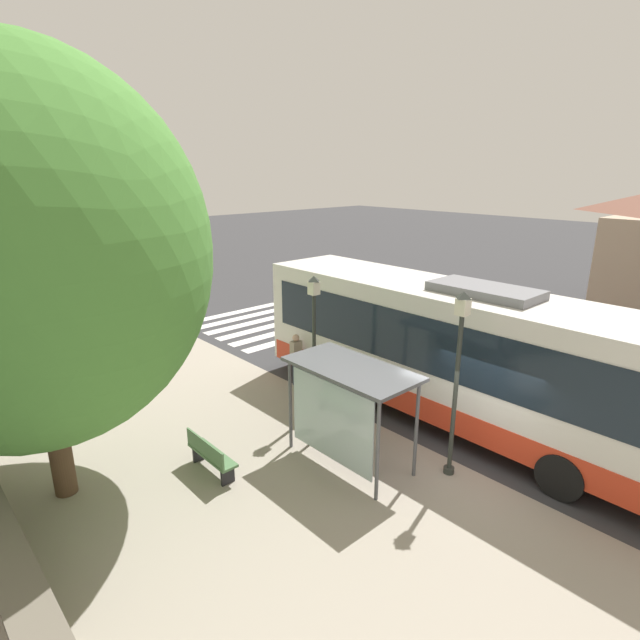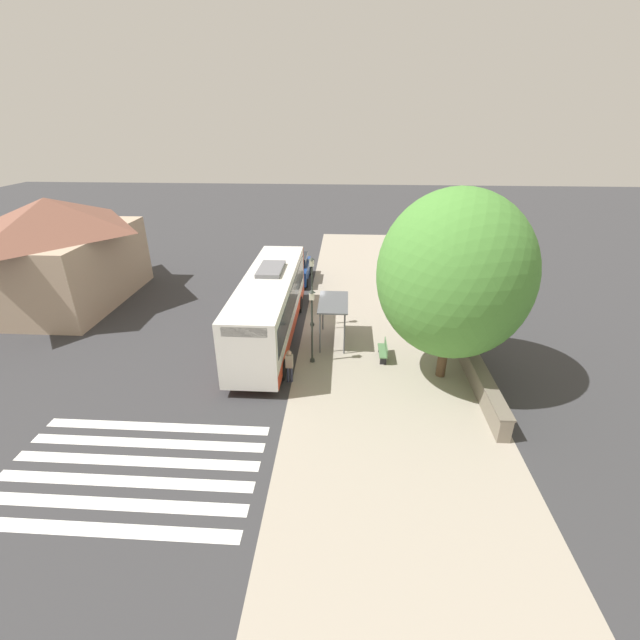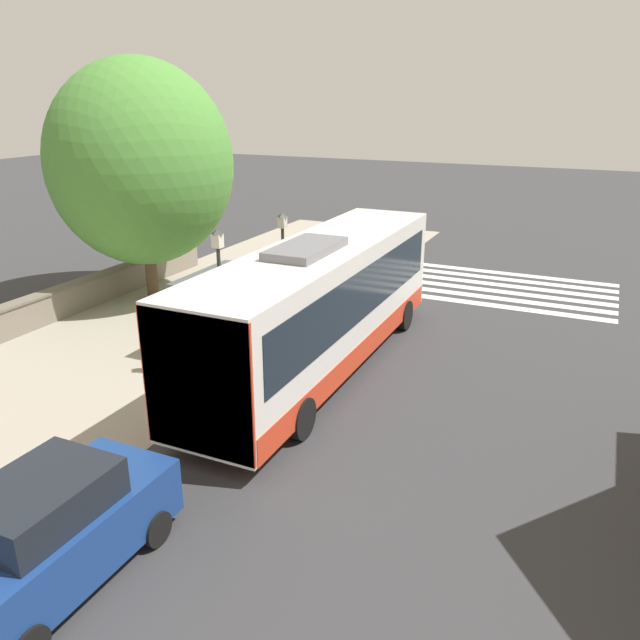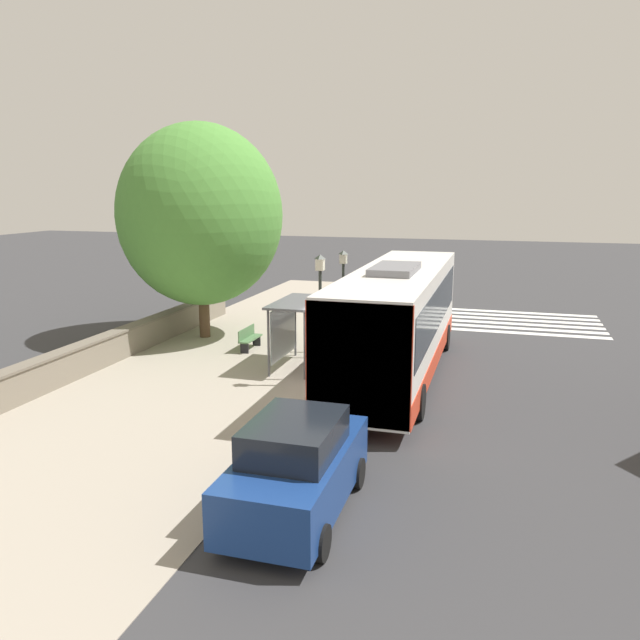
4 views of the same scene
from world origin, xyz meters
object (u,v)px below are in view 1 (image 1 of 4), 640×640
at_px(pedestrian, 296,355).
at_px(street_lamp_far, 457,371).
at_px(shade_tree, 26,253).
at_px(bench, 210,455).
at_px(bus, 449,349).
at_px(street_lamp_near, 314,334).
at_px(bus_shelter, 346,386).

height_order(pedestrian, street_lamp_far, street_lamp_far).
bearing_deg(shade_tree, bench, -28.65).
height_order(bench, shade_tree, shade_tree).
bearing_deg(bus, street_lamp_near, 134.58).
bearing_deg(bus_shelter, shade_tree, 148.14).
height_order(bus, bus_shelter, bus).
distance_m(street_lamp_near, shade_tree, 6.89).
bearing_deg(bus_shelter, street_lamp_far, -52.34).
distance_m(bus_shelter, bench, 3.41).
xyz_separation_m(bus_shelter, street_lamp_far, (1.44, -1.86, 0.54)).
bearing_deg(shade_tree, bus, -21.35).
bearing_deg(street_lamp_far, shade_tree, 142.45).
relative_size(pedestrian, bench, 1.09).
distance_m(bus, pedestrian, 4.81).
xyz_separation_m(bus_shelter, bench, (-2.51, 1.76, -1.49)).
bearing_deg(bus_shelter, pedestrian, 64.27).
xyz_separation_m(bus_shelter, street_lamp_near, (1.11, 2.32, 0.38)).
relative_size(street_lamp_near, street_lamp_far, 0.93).
xyz_separation_m(bus_shelter, shade_tree, (-5.14, 3.19, 3.14)).
height_order(bus, street_lamp_far, street_lamp_far).
xyz_separation_m(bus, shade_tree, (-8.76, 3.43, 3.12)).
bearing_deg(bench, shade_tree, 151.35).
distance_m(bus, bus_shelter, 3.63).
height_order(pedestrian, shade_tree, shade_tree).
height_order(bus_shelter, street_lamp_near, street_lamp_near).
bearing_deg(street_lamp_near, pedestrian, 64.10).
xyz_separation_m(bus, street_lamp_near, (-2.51, 2.55, 0.35)).
xyz_separation_m(street_lamp_near, shade_tree, (-6.25, 0.88, 2.76)).
bearing_deg(bench, pedestrian, 28.24).
bearing_deg(street_lamp_near, bus, -45.42).
bearing_deg(shade_tree, street_lamp_far, -37.55).
bearing_deg(bus, street_lamp_far, -143.25).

